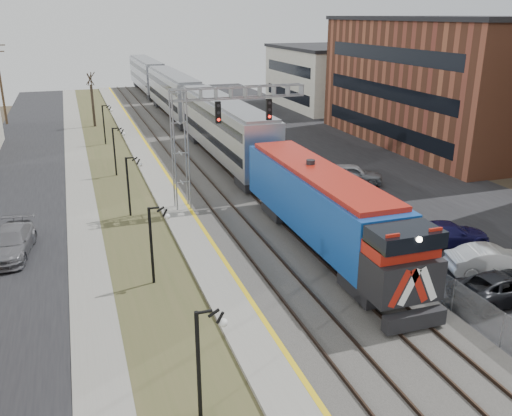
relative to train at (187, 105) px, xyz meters
name	(u,v)px	position (x,y,z in m)	size (l,w,h in m)	color
street_west	(16,196)	(-17.00, -19.39, -2.90)	(7.00, 120.00, 0.04)	black
sidewalk	(80,190)	(-12.50, -19.39, -2.88)	(2.00, 120.00, 0.08)	gray
grass_median	(120,186)	(-9.50, -19.39, -2.89)	(4.00, 120.00, 0.06)	#444826
platform	(159,181)	(-6.50, -19.39, -2.80)	(2.00, 120.00, 0.24)	gray
ballast_bed	(220,176)	(-1.50, -19.39, -2.82)	(8.00, 120.00, 0.20)	#595651
parking_lot	(351,164)	(10.50, -19.39, -2.90)	(16.00, 120.00, 0.04)	black
platform_edge	(170,179)	(-5.62, -19.39, -2.67)	(0.24, 120.00, 0.01)	gold
track_near	(196,176)	(-3.50, -19.39, -2.64)	(1.58, 120.00, 0.15)	#2D2119
track_far	(237,172)	(0.00, -19.39, -2.64)	(1.58, 120.00, 0.15)	#2D2119
train	(187,105)	(0.00, 0.00, 0.00)	(3.00, 85.85, 5.33)	#13449B
signal_gantry	(205,127)	(-4.28, -26.40, 2.67)	(9.00, 1.07, 8.15)	gray
lampposts	(151,244)	(-9.50, -36.10, -0.92)	(0.14, 62.14, 4.00)	black
fence	(268,163)	(2.70, -19.39, -2.12)	(0.04, 120.00, 1.60)	gray
car_lot_b	(492,262)	(6.95, -40.98, -2.17)	(1.58, 4.52, 1.49)	silver
car_lot_c	(501,288)	(5.43, -43.28, -2.24)	(2.25, 4.87, 1.35)	black
car_lot_d	(448,234)	(7.22, -37.13, -2.23)	(1.92, 4.72, 1.37)	#191650
car_lot_e	(352,175)	(7.67, -24.75, -2.12)	(1.90, 4.72, 1.61)	gray
car_street_b	(11,243)	(-16.39, -30.57, -2.17)	(2.10, 5.15, 1.50)	slate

